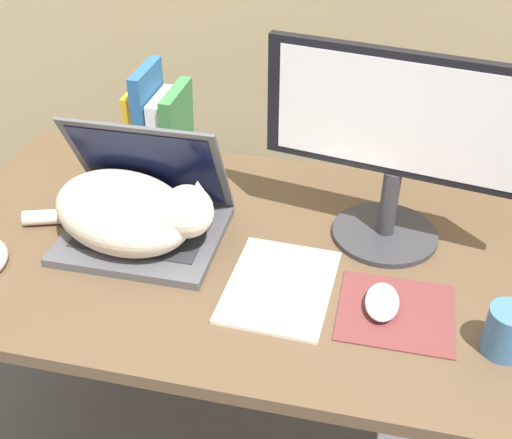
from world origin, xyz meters
name	(u,v)px	position (x,y,z in m)	size (l,w,h in m)	color
desk	(230,275)	(0.00, 0.37, 0.68)	(1.25, 0.75, 0.76)	brown
laptop	(145,213)	(-0.18, 0.38, 0.81)	(0.32, 0.27, 0.26)	#4C4C51
cat	(129,212)	(-0.20, 0.34, 0.83)	(0.44, 0.28, 0.16)	beige
external_monitor	(398,140)	(0.31, 0.48, 0.99)	(0.53, 0.22, 0.40)	#333338
mousepad	(396,312)	(0.35, 0.25, 0.76)	(0.21, 0.19, 0.00)	brown
computer_mouse	(382,302)	(0.32, 0.25, 0.77)	(0.06, 0.10, 0.03)	silver
book_row	(159,126)	(-0.25, 0.66, 0.86)	(0.13, 0.16, 0.25)	gold
notepad	(280,286)	(0.13, 0.27, 0.76)	(0.20, 0.26, 0.01)	silver
mug	(509,332)	(0.53, 0.19, 0.80)	(0.11, 0.07, 0.09)	teal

